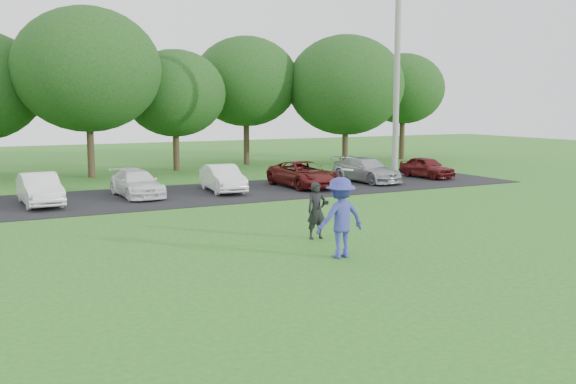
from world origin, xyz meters
The scene contains 7 objects.
ground centered at (0.00, 0.00, 0.00)m, with size 100.00×100.00×0.00m, color #287220.
parking_lot centered at (0.00, 13.00, 0.01)m, with size 32.00×6.50×0.03m, color black.
utility_pole centered at (10.44, 12.41, 5.50)m, with size 0.28×0.28×11.00m, color gray.
frisbee_player centered at (0.03, 0.79, 1.00)m, with size 1.29×0.75×2.24m.
camera_bystander centered at (0.62, 2.96, 0.80)m, with size 0.60×0.44×1.60m.
parked_cars centered at (0.16, 13.12, 0.59)m, with size 28.17×4.65×1.18m.
tree_row centered at (1.51, 22.76, 4.91)m, with size 42.39×9.85×8.64m.
Camera 1 is at (-8.27, -12.31, 3.75)m, focal length 40.00 mm.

